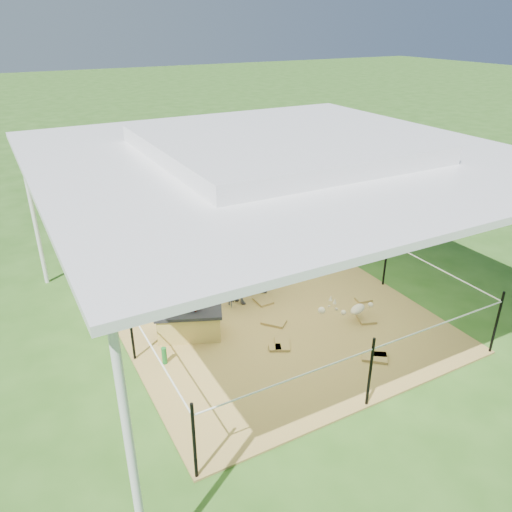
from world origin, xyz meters
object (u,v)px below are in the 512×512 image
straw_bale (189,324)px  foal (358,308)px  woman (193,278)px  trash_barrel (299,167)px  green_bottle (164,356)px  picnic_table_far (264,139)px  picnic_table_near (211,164)px  pony (257,272)px  distant_person (224,160)px

straw_bale → foal: foal is taller
woman → trash_barrel: size_ratio=1.26×
foal → trash_barrel: trash_barrel is taller
woman → straw_bale: bearing=-67.0°
green_bottle → picnic_table_far: 12.40m
trash_barrel → picnic_table_far: 3.88m
picnic_table_near → picnic_table_far: 3.65m
woman → picnic_table_near: size_ratio=0.60×
woman → picnic_table_far: 11.67m
straw_bale → woman: 0.75m
straw_bale → pony: pony is taller
picnic_table_near → distant_person: size_ratio=1.63×
woman → pony: woman is taller
green_bottle → picnic_table_far: picnic_table_far is taller
foal → picnic_table_far: bearing=47.9°
green_bottle → picnic_table_far: bearing=54.4°
picnic_table_far → pony: bearing=-103.1°
woman → foal: size_ratio=1.23×
trash_barrel → distant_person: distant_person is taller
pony → picnic_table_far: (5.27, 9.14, -0.10)m
distant_person → woman: bearing=64.2°
green_bottle → trash_barrel: (6.28, 6.32, 0.28)m
picnic_table_far → foal: bearing=-95.1°
picnic_table_far → straw_bale: bearing=-107.9°
picnic_table_far → distant_person: distant_person is taller
straw_bale → picnic_table_far: (6.67, 9.63, 0.19)m
trash_barrel → foal: bearing=-116.0°
picnic_table_near → foal: bearing=-108.9°
green_bottle → trash_barrel: trash_barrel is taller
picnic_table_near → trash_barrel: bearing=-49.8°
woman → picnic_table_far: woman is taller
trash_barrel → green_bottle: bearing=-134.8°
green_bottle → pony: size_ratio=0.22×
straw_bale → pony: 1.51m
pony → picnic_table_far: pony is taller
woman → distant_person: size_ratio=0.97×
distant_person → foal: bearing=81.8°
pony → foal: size_ratio=1.32×
woman → picnic_table_near: woman is taller
pony → picnic_table_far: 10.55m
green_bottle → picnic_table_far: (7.22, 10.08, 0.27)m
pony → foal: pony is taller
straw_bale → picnic_table_near: bearing=64.0°
pony → distant_person: distant_person is taller
distant_person → picnic_table_far: bearing=-135.7°
pony → distant_person: bearing=-41.6°
straw_bale → picnic_table_far: bearing=55.3°
foal → trash_barrel: bearing=43.8°
pony → picnic_table_far: bearing=-50.7°
straw_bale → distant_person: size_ratio=0.81×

